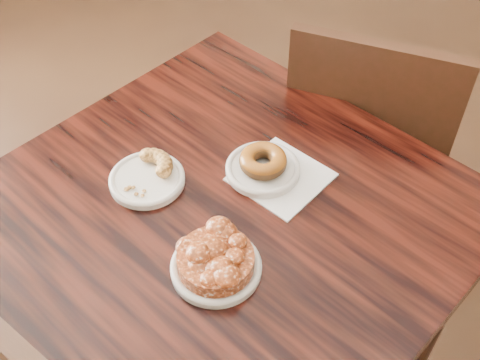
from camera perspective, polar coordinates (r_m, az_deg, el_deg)
The scene contains 9 objects.
cafe_table at distance 1.41m, azimuth -1.57°, elevation -12.83°, with size 0.83×0.83×0.75m, color black.
chair_far at distance 1.68m, azimuth 11.97°, elevation 2.81°, with size 0.42×0.42×0.90m, color black, non-canonical shape.
napkin at distance 1.16m, azimuth 3.92°, elevation 0.28°, with size 0.16×0.16×0.00m, color white.
plate_donut at distance 1.16m, azimuth 2.18°, elevation 1.03°, with size 0.14×0.14×0.01m, color silver.
plate_cruller at distance 1.16m, azimuth -8.80°, elevation 0.02°, with size 0.14×0.14×0.01m, color white.
plate_fritter at distance 1.02m, azimuth -2.28°, elevation -8.30°, with size 0.15×0.15×0.01m, color silver.
glazed_donut at distance 1.15m, azimuth 2.21°, elevation 1.81°, with size 0.09×0.09×0.03m, color brown.
apple_fritter at distance 1.00m, azimuth -2.33°, elevation -7.41°, with size 0.17×0.17×0.04m, color #4D1B08, non-canonical shape.
cruller_fragment at distance 1.15m, azimuth -8.92°, elevation 0.71°, with size 0.10×0.10×0.03m, color #5E3712, non-canonical shape.
Camera 1 is at (0.13, -0.58, 1.59)m, focal length 45.00 mm.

